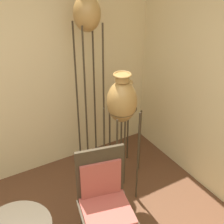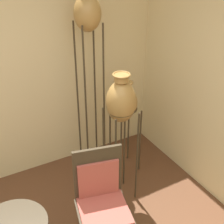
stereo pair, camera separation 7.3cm
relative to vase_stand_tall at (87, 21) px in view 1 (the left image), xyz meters
The scene contains 4 objects.
vase_stand_tall is the anchor object (origin of this frame).
vase_stand_medium 0.91m from the vase_stand_tall, 86.67° to the right, with size 0.30×0.30×1.50m.
vase_stand_short 1.02m from the vase_stand_tall, 33.73° to the right, with size 0.29×0.29×1.20m.
chair 1.73m from the vase_stand_tall, 111.63° to the right, with size 0.56×0.55×1.02m.
Camera 1 is at (-0.28, -1.12, 2.60)m, focal length 50.00 mm.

